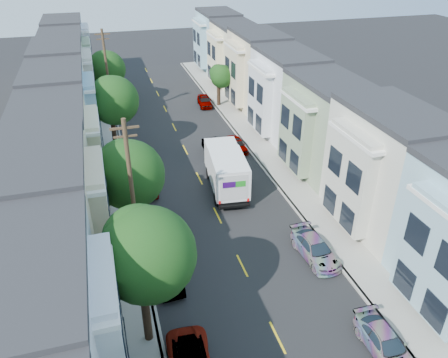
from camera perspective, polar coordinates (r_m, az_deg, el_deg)
name	(u,v)px	position (r m, az deg, el deg)	size (l,w,h in m)	color
ground	(242,266)	(28.91, 2.38, -11.26)	(160.00, 160.00, 0.00)	black
road_slab	(192,163)	(40.99, -4.22, 2.07)	(12.00, 70.00, 0.02)	black
curb_left	(126,171)	(40.33, -12.64, 1.00)	(0.30, 70.00, 0.15)	gray
curb_right	(253,155)	(42.45, 3.78, 3.21)	(0.30, 70.00, 0.15)	gray
sidewalk_left	(112,173)	(40.31, -14.47, 0.74)	(2.60, 70.00, 0.15)	gray
sidewalk_right	(265,153)	(42.87, 5.42, 3.42)	(2.60, 70.00, 0.15)	gray
centerline	(192,163)	(40.99, -4.22, 2.06)	(0.12, 70.00, 0.01)	gold
townhouse_row_left	(67,180)	(40.53, -19.79, -0.10)	(5.00, 70.00, 8.50)	gray
townhouse_row_right	(301,149)	(44.34, 10.01, 3.90)	(5.00, 70.00, 8.50)	gray
tree_b	(145,255)	(21.15, -10.22, -9.80)	(4.70, 4.70, 8.02)	black
tree_c	(128,175)	(29.41, -12.43, 0.48)	(4.70, 4.70, 7.30)	black
tree_d	(113,101)	(41.70, -14.28, 9.86)	(4.52, 4.52, 7.73)	black
tree_e	(106,69)	(54.78, -15.13, 13.64)	(4.34, 4.34, 6.94)	black
tree_far_r	(221,77)	(54.02, -0.41, 13.20)	(2.79, 2.79, 5.09)	black
utility_pole_near	(133,197)	(26.51, -11.83, -2.35)	(1.60, 0.26, 10.00)	#42301E
utility_pole_far	(108,76)	(50.56, -14.93, 12.86)	(1.60, 0.26, 10.00)	#42301E
fedex_truck	(226,169)	(35.94, 0.27, 1.33)	(2.70, 7.00, 3.36)	white
lead_sedan	(217,150)	(41.82, -0.92, 3.87)	(1.57, 4.45, 1.48)	black
parked_left_c	(167,273)	(27.60, -7.46, -12.08)	(1.40, 3.97, 1.32)	silver
parked_left_d	(144,183)	(36.78, -10.45, -0.54)	(1.74, 4.54, 1.47)	#621906
parked_right_a	(385,344)	(25.14, 20.33, -19.55)	(1.71, 4.07, 1.22)	#3B3B3B
parked_right_b	(315,249)	(29.77, 11.82, -8.95)	(1.84, 4.37, 1.31)	silver
parked_right_c	(237,145)	(43.12, 1.70, 4.50)	(1.45, 3.78, 1.23)	black
parked_right_d	(205,101)	(54.86, -2.56, 10.13)	(1.51, 3.94, 1.28)	black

